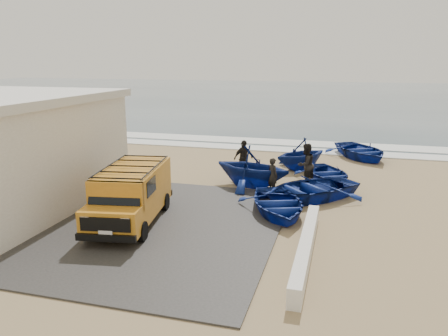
# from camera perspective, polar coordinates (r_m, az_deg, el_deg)

# --- Properties ---
(ground) EXTENTS (160.00, 160.00, 0.00)m
(ground) POSITION_cam_1_polar(r_m,az_deg,el_deg) (16.93, -5.58, -5.18)
(ground) COLOR #9D835B
(slab) EXTENTS (12.00, 10.00, 0.05)m
(slab) POSITION_cam_1_polar(r_m,az_deg,el_deg) (16.07, -14.89, -6.58)
(slab) COLOR #383634
(slab) RESTS_ON ground
(ocean) EXTENTS (180.00, 88.00, 0.01)m
(ocean) POSITION_cam_1_polar(r_m,az_deg,el_deg) (71.35, 10.93, 9.33)
(ocean) COLOR #385166
(ocean) RESTS_ON ground
(surf_line) EXTENTS (180.00, 1.60, 0.06)m
(surf_line) POSITION_cam_1_polar(r_m,az_deg,el_deg) (28.07, 3.21, 2.66)
(surf_line) COLOR white
(surf_line) RESTS_ON ground
(surf_wash) EXTENTS (180.00, 2.20, 0.04)m
(surf_wash) POSITION_cam_1_polar(r_m,az_deg,el_deg) (30.47, 4.22, 3.54)
(surf_wash) COLOR white
(surf_wash) RESTS_ON ground
(parapet) EXTENTS (0.35, 6.00, 0.55)m
(parapet) POSITION_cam_1_polar(r_m,az_deg,el_deg) (13.04, 10.66, -10.10)
(parapet) COLOR silver
(parapet) RESTS_ON ground
(van) EXTENTS (2.53, 4.88, 1.99)m
(van) POSITION_cam_1_polar(r_m,az_deg,el_deg) (15.41, -12.02, -3.19)
(van) COLOR orange
(van) RESTS_ON ground
(boat_near_left) EXTENTS (3.82, 4.46, 0.78)m
(boat_near_left) POSITION_cam_1_polar(r_m,az_deg,el_deg) (16.20, 7.04, -4.67)
(boat_near_left) COLOR navy
(boat_near_left) RESTS_ON ground
(boat_near_right) EXTENTS (5.22, 5.15, 0.89)m
(boat_near_right) POSITION_cam_1_polar(r_m,az_deg,el_deg) (18.09, 11.11, -2.65)
(boat_near_right) COLOR navy
(boat_near_right) RESTS_ON ground
(boat_mid_left) EXTENTS (4.23, 3.91, 1.86)m
(boat_mid_left) POSITION_cam_1_polar(r_m,az_deg,el_deg) (19.36, 3.67, 0.19)
(boat_mid_left) COLOR navy
(boat_mid_left) RESTS_ON ground
(boat_mid_right) EXTENTS (3.72, 4.21, 0.72)m
(boat_mid_right) POSITION_cam_1_polar(r_m,az_deg,el_deg) (20.87, 13.35, -0.76)
(boat_mid_right) COLOR navy
(boat_mid_right) RESTS_ON ground
(boat_far_left) EXTENTS (4.08, 4.11, 1.64)m
(boat_far_left) POSITION_cam_1_polar(r_m,az_deg,el_deg) (22.81, 10.01, 1.84)
(boat_far_left) COLOR navy
(boat_far_left) RESTS_ON ground
(boat_far_right) EXTENTS (4.78, 5.28, 0.90)m
(boat_far_right) POSITION_cam_1_polar(r_m,az_deg,el_deg) (26.28, 17.44, 2.19)
(boat_far_right) COLOR navy
(boat_far_right) RESTS_ON ground
(fisherman_front) EXTENTS (0.65, 0.64, 1.51)m
(fisherman_front) POSITION_cam_1_polar(r_m,az_deg,el_deg) (18.63, 6.39, -0.97)
(fisherman_front) COLOR black
(fisherman_front) RESTS_ON ground
(fisherman_middle) EXTENTS (1.13, 1.18, 1.92)m
(fisherman_middle) POSITION_cam_1_polar(r_m,az_deg,el_deg) (19.89, 10.62, 0.44)
(fisherman_middle) COLOR black
(fisherman_middle) RESTS_ON ground
(fisherman_back) EXTENTS (1.04, 1.05, 1.78)m
(fisherman_back) POSITION_cam_1_polar(r_m,az_deg,el_deg) (21.14, 2.54, 1.28)
(fisherman_back) COLOR black
(fisherman_back) RESTS_ON ground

